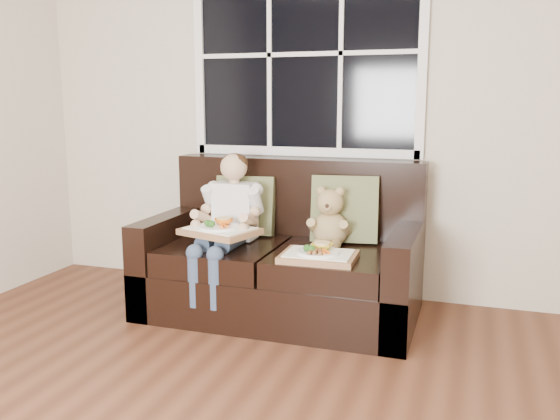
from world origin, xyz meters
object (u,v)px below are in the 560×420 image
(child, at_px, (229,213))
(tray_right, at_px, (319,255))
(tray_left, at_px, (220,229))
(loveseat, at_px, (283,264))
(teddy_bear, at_px, (330,222))

(child, xyz_separation_m, tray_right, (0.64, -0.20, -0.16))
(tray_left, height_order, tray_right, tray_left)
(loveseat, relative_size, child, 1.96)
(child, bearing_deg, teddy_bear, 11.81)
(loveseat, height_order, tray_right, loveseat)
(child, bearing_deg, tray_left, -85.34)
(loveseat, xyz_separation_m, tray_right, (0.32, -0.32, 0.17))
(tray_right, bearing_deg, child, 160.33)
(teddy_bear, bearing_deg, loveseat, -179.77)
(child, height_order, teddy_bear, child)
(teddy_bear, height_order, tray_left, teddy_bear)
(child, distance_m, tray_right, 0.69)
(tray_left, bearing_deg, loveseat, 59.71)
(loveseat, bearing_deg, child, -159.79)
(child, distance_m, teddy_bear, 0.64)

